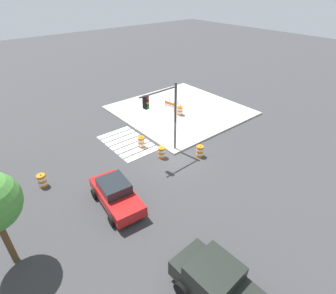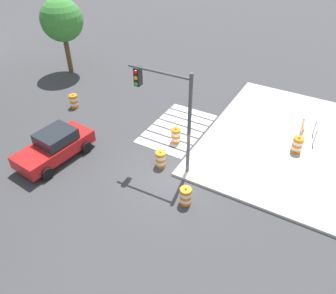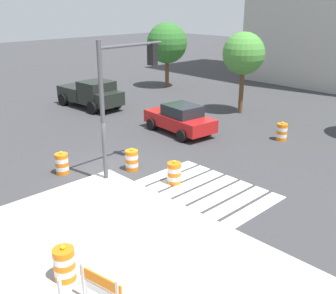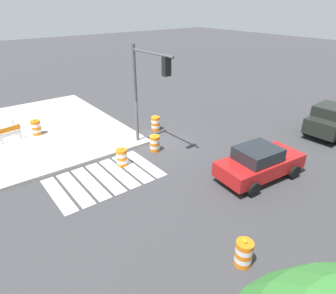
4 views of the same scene
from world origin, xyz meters
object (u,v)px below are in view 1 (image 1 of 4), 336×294
(pickup_truck, at_px, (224,291))
(traffic_barrel_near_corner, at_px, (141,142))
(sports_car, at_px, (116,194))
(traffic_barrel_median_far, at_px, (162,152))
(traffic_light_pole, at_px, (164,110))
(traffic_barrel_crosswalk_end, at_px, (42,180))
(construction_barricade, at_px, (171,104))
(traffic_barrel_on_sidewalk, at_px, (180,110))
(traffic_barrel_median_near, at_px, (200,151))

(pickup_truck, relative_size, traffic_barrel_near_corner, 5.14)
(sports_car, xyz_separation_m, traffic_barrel_near_corner, (4.54, -4.99, -0.36))
(sports_car, relative_size, pickup_truck, 0.85)
(traffic_barrel_median_far, xyz_separation_m, traffic_light_pole, (0.12, -0.37, 3.46))
(sports_car, relative_size, traffic_barrel_crosswalk_end, 4.37)
(pickup_truck, height_order, traffic_barrel_crosswalk_end, pickup_truck)
(pickup_truck, bearing_deg, construction_barricade, -33.78)
(sports_car, xyz_separation_m, traffic_barrel_on_sidewalk, (6.91, -11.36, -0.21))
(traffic_barrel_near_corner, distance_m, construction_barricade, 7.55)
(traffic_barrel_crosswalk_end, bearing_deg, traffic_light_pole, -104.88)
(sports_car, distance_m, traffic_barrel_median_near, 7.74)
(construction_barricade, relative_size, traffic_light_pole, 0.25)
(sports_car, xyz_separation_m, traffic_barrel_median_far, (2.25, -5.31, -0.36))
(construction_barricade, bearing_deg, traffic_barrel_median_near, 154.93)
(traffic_barrel_near_corner, xyz_separation_m, traffic_barrel_median_near, (-4.05, -2.73, 0.00))
(sports_car, bearing_deg, traffic_barrel_median_far, -67.02)
(pickup_truck, distance_m, traffic_barrel_near_corner, 13.50)
(pickup_truck, relative_size, traffic_barrel_median_near, 5.14)
(traffic_barrel_median_far, height_order, traffic_light_pole, traffic_light_pole)
(pickup_truck, bearing_deg, traffic_barrel_median_far, -25.56)
(traffic_barrel_crosswalk_end, xyz_separation_m, traffic_barrel_median_far, (-2.41, -8.27, 0.00))
(traffic_barrel_near_corner, bearing_deg, traffic_barrel_median_near, -146.06)
(traffic_barrel_crosswalk_end, distance_m, construction_barricade, 14.88)
(sports_car, height_order, traffic_barrel_crosswalk_end, sports_car)
(traffic_barrel_median_near, height_order, traffic_barrel_median_far, same)
(pickup_truck, relative_size, traffic_barrel_median_far, 5.14)
(traffic_barrel_on_sidewalk, distance_m, construction_barricade, 1.54)
(traffic_barrel_near_corner, relative_size, traffic_barrel_median_near, 1.00)
(sports_car, relative_size, traffic_barrel_median_near, 4.37)
(traffic_barrel_near_corner, height_order, traffic_barrel_on_sidewalk, traffic_barrel_on_sidewalk)
(sports_car, distance_m, construction_barricade, 14.22)
(sports_car, distance_m, pickup_truck, 8.14)
(traffic_barrel_on_sidewalk, relative_size, construction_barricade, 0.75)
(sports_car, height_order, construction_barricade, sports_car)
(sports_car, height_order, traffic_light_pole, traffic_light_pole)
(traffic_barrel_median_near, relative_size, traffic_barrel_median_far, 1.00)
(traffic_barrel_crosswalk_end, height_order, traffic_light_pole, traffic_light_pole)
(traffic_barrel_crosswalk_end, bearing_deg, traffic_barrel_on_sidewalk, -81.09)
(pickup_truck, height_order, traffic_light_pole, traffic_light_pole)
(traffic_barrel_median_far, bearing_deg, traffic_barrel_median_near, -126.37)
(traffic_barrel_near_corner, xyz_separation_m, construction_barricade, (3.91, -6.45, 0.27))
(pickup_truck, xyz_separation_m, traffic_barrel_median_near, (8.61, -7.36, -0.52))
(traffic_barrel_on_sidewalk, relative_size, traffic_light_pole, 0.19)
(traffic_barrel_near_corner, relative_size, traffic_barrel_on_sidewalk, 1.00)
(pickup_truck, relative_size, traffic_barrel_on_sidewalk, 5.14)
(sports_car, relative_size, traffic_barrel_on_sidewalk, 4.37)
(sports_car, height_order, traffic_barrel_near_corner, sports_car)
(traffic_barrel_near_corner, relative_size, traffic_barrel_crosswalk_end, 1.00)
(sports_car, bearing_deg, traffic_barrel_on_sidewalk, -58.68)
(traffic_barrel_crosswalk_end, height_order, traffic_barrel_on_sidewalk, traffic_barrel_on_sidewalk)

